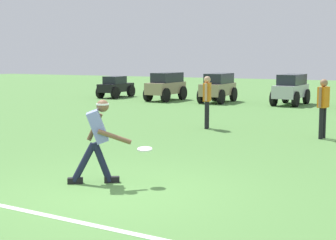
# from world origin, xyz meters

# --- Properties ---
(ground_plane) EXTENTS (80.00, 80.00, 0.00)m
(ground_plane) POSITION_xyz_m (0.00, 0.00, 0.00)
(ground_plane) COLOR #558A43
(field_line_paint) EXTENTS (23.20, 1.84, 0.01)m
(field_line_paint) POSITION_xyz_m (0.00, -1.39, 0.00)
(field_line_paint) COLOR white
(field_line_paint) RESTS_ON ground_plane
(frisbee_thrower) EXTENTS (1.05, 0.58, 1.43)m
(frisbee_thrower) POSITION_xyz_m (-0.62, 0.45, 0.80)
(frisbee_thrower) COLOR #191E38
(frisbee_thrower) RESTS_ON ground_plane
(frisbee_in_flight) EXTENTS (0.32, 0.32, 0.05)m
(frisbee_in_flight) POSITION_xyz_m (0.14, 0.72, 0.60)
(frisbee_in_flight) COLOR white
(teammate_near_sideline) EXTENTS (0.27, 0.50, 1.56)m
(teammate_near_sideline) POSITION_xyz_m (1.96, 7.01, 0.94)
(teammate_near_sideline) COLOR black
(teammate_near_sideline) RESTS_ON ground_plane
(teammate_midfield) EXTENTS (0.27, 0.50, 1.56)m
(teammate_midfield) POSITION_xyz_m (-1.46, 7.40, 0.94)
(teammate_midfield) COLOR black
(teammate_midfield) RESTS_ON ground_plane
(parked_car_slot_a) EXTENTS (1.09, 2.21, 1.10)m
(parked_car_slot_a) POSITION_xyz_m (-10.05, 15.93, 0.56)
(parked_car_slot_a) COLOR black
(parked_car_slot_a) RESTS_ON ground_plane
(parked_car_slot_b) EXTENTS (1.27, 2.45, 1.34)m
(parked_car_slot_b) POSITION_xyz_m (-6.90, 15.51, 0.72)
(parked_car_slot_b) COLOR #998466
(parked_car_slot_b) RESTS_ON ground_plane
(parked_car_slot_c) EXTENTS (1.15, 2.40, 1.34)m
(parked_car_slot_c) POSITION_xyz_m (-4.29, 15.69, 0.72)
(parked_car_slot_c) COLOR #998466
(parked_car_slot_c) RESTS_ON ground_plane
(parked_car_slot_d) EXTENTS (1.29, 2.46, 1.34)m
(parked_car_slot_d) POSITION_xyz_m (-0.98, 16.00, 0.72)
(parked_car_slot_d) COLOR #B7BABF
(parked_car_slot_d) RESTS_ON ground_plane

